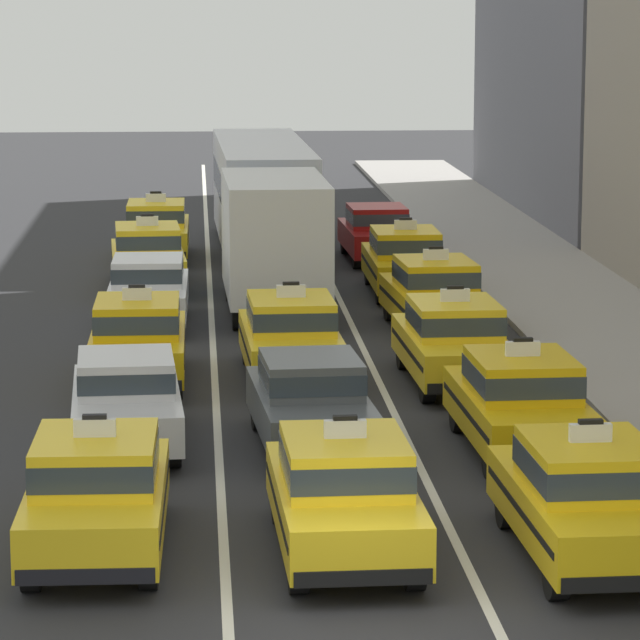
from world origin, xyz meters
name	(u,v)px	position (x,y,z in m)	size (l,w,h in m)	color
lane_stripe_left_center	(212,329)	(-1.60, 20.00, 0.00)	(0.14, 80.00, 0.01)	silver
lane_stripe_center_right	(353,327)	(1.60, 20.00, 0.00)	(0.14, 80.00, 0.01)	silver
taxi_left_nearest	(97,491)	(-3.30, 3.56, 0.88)	(1.88, 4.58, 1.96)	black
sedan_left_second	(126,398)	(-3.12, 9.37, 0.85)	(1.97, 4.38, 1.58)	black
taxi_left_third	(138,339)	(-3.08, 14.39, 0.88)	(1.83, 4.56, 1.96)	black
sedan_left_fourth	(148,289)	(-3.03, 20.55, 0.85)	(1.81, 4.32, 1.58)	black
taxi_left_fifth	(148,255)	(-3.18, 25.70, 0.88)	(2.04, 4.65, 1.96)	black
taxi_left_sixth	(156,229)	(-3.07, 31.03, 0.88)	(1.84, 4.57, 1.96)	black
taxi_center_nearest	(344,493)	(0.01, 3.27, 0.88)	(1.92, 4.60, 1.96)	black
sedan_center_second	(311,399)	(-0.07, 9.03, 0.85)	(2.02, 4.40, 1.58)	black
taxi_center_third	(291,336)	(-0.11, 14.50, 0.88)	(1.94, 4.61, 1.96)	black
box_truck_center_fourth	(273,237)	(-0.12, 22.26, 1.78)	(2.40, 7.00, 3.27)	black
bus_center_fifth	(262,191)	(0.01, 32.24, 1.82)	(2.73, 11.25, 3.22)	black
taxi_right_nearest	(587,497)	(3.20, 2.83, 0.88)	(1.94, 4.61, 1.96)	black
taxi_right_second	(520,401)	(3.34, 8.50, 0.88)	(1.93, 4.61, 1.96)	black
taxi_right_third	(454,340)	(3.00, 13.81, 0.88)	(1.93, 4.60, 1.96)	black
taxi_right_fourth	(435,294)	(3.36, 19.26, 0.88)	(2.04, 4.65, 1.96)	black
taxi_right_fifth	(405,260)	(3.30, 24.49, 0.88)	(1.84, 4.57, 1.96)	black
sedan_right_sixth	(377,231)	(3.17, 30.27, 0.85)	(1.88, 4.35, 1.58)	black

